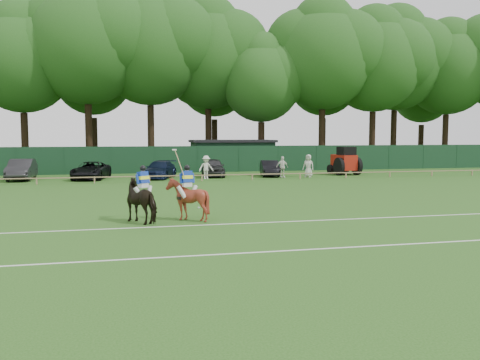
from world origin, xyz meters
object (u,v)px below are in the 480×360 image
object	(u,v)px
sedan_grey	(21,170)
suv_black	(91,171)
hatch_grey	(213,167)
horse_chestnut	(187,199)
horse_dark	(143,200)
estate_black	(270,168)
spectator_mid	(282,167)
spectator_left	(206,167)
tractor	(345,161)
polo_ball	(199,208)
spectator_right	(308,166)
utility_shed	(232,155)
sedan_navy	(160,170)

from	to	relation	value
sedan_grey	suv_black	distance (m)	5.34
hatch_grey	suv_black	bearing A→B (deg)	-171.41
horse_chestnut	horse_dark	bearing A→B (deg)	-9.45
estate_black	spectator_mid	xyz separation A→B (m)	(0.57, -1.75, 0.21)
hatch_grey	spectator_left	size ratio (longest dim) A/B	2.44
tractor	horse_chestnut	bearing A→B (deg)	-133.35
polo_ball	tractor	distance (m)	23.87
sedan_grey	spectator_right	distance (m)	23.17
sedan_grey	utility_shed	distance (m)	20.32
suv_black	estate_black	size ratio (longest dim) A/B	1.23
sedan_navy	spectator_mid	xyz separation A→B (m)	(9.97, -1.78, 0.18)
sedan_grey	estate_black	size ratio (longest dim) A/B	1.22
sedan_navy	utility_shed	size ratio (longest dim) A/B	0.58
tractor	estate_black	bearing A→B (deg)	175.65
hatch_grey	spectator_left	distance (m)	2.46
sedan_grey	spectator_left	distance (m)	14.56
suv_black	sedan_navy	xyz separation A→B (m)	(5.46, -0.27, 0.00)
estate_black	polo_ball	size ratio (longest dim) A/B	45.51
estate_black	spectator_right	distance (m)	3.39
sedan_navy	estate_black	size ratio (longest dim) A/B	1.19
suv_black	spectator_left	world-z (taller)	spectator_left
estate_black	polo_ball	distance (m)	19.85
spectator_mid	horse_dark	bearing A→B (deg)	-125.81
sedan_grey	estate_black	bearing A→B (deg)	-3.30
sedan_navy	estate_black	distance (m)	9.39
sedan_grey	suv_black	size ratio (longest dim) A/B	0.99
horse_chestnut	spectator_right	distance (m)	23.00
hatch_grey	tractor	size ratio (longest dim) A/B	1.47
horse_chestnut	estate_black	xyz separation A→B (m)	(9.80, 21.01, -0.22)
horse_dark	spectator_left	size ratio (longest dim) A/B	1.13
estate_black	hatch_grey	bearing A→B (deg)	-178.82
spectator_mid	horse_chestnut	bearing A→B (deg)	-121.85
sedan_navy	utility_shed	world-z (taller)	utility_shed
horse_chestnut	spectator_right	size ratio (longest dim) A/B	0.93
horse_dark	spectator_mid	xyz separation A→B (m)	(12.18, 19.28, -0.01)
hatch_grey	polo_ball	size ratio (longest dim) A/B	50.91
sedan_navy	hatch_grey	size ratio (longest dim) A/B	1.06
suv_black	spectator_right	bearing A→B (deg)	4.52
polo_ball	horse_dark	bearing A→B (deg)	-130.13
spectator_left	tractor	bearing A→B (deg)	-1.68
sedan_navy	hatch_grey	xyz separation A→B (m)	(4.57, 0.75, 0.08)
horse_dark	estate_black	size ratio (longest dim) A/B	0.52
spectator_left	polo_ball	bearing A→B (deg)	-109.08
sedan_grey	estate_black	world-z (taller)	sedan_grey
spectator_mid	utility_shed	xyz separation A→B (m)	(-1.98, 10.46, 0.65)
spectator_left	tractor	world-z (taller)	tractor
hatch_grey	horse_dark	bearing A→B (deg)	-101.42
hatch_grey	estate_black	world-z (taller)	hatch_grey
horse_dark	hatch_grey	distance (m)	22.85
spectator_left	polo_ball	xyz separation A→B (m)	(-3.06, -16.28, -0.90)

